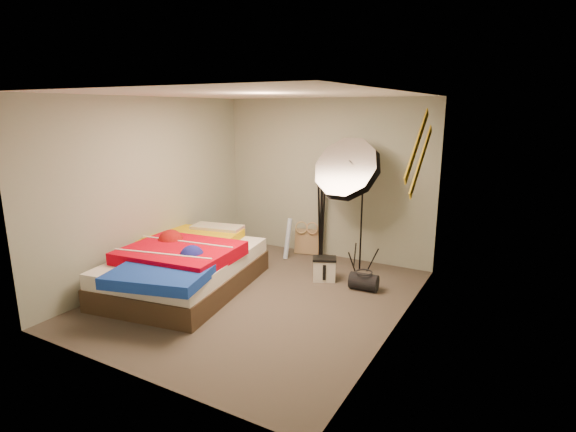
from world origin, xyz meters
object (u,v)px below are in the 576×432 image
Objects in this scene: wrapping_roll at (288,239)px; camera_tripod at (321,212)px; bed at (185,265)px; photo_umbrella at (349,171)px; duffel_bag at (364,282)px; tote_bag at (307,242)px; camera_case at (324,270)px.

camera_tripod is (0.42, 0.34, 0.42)m from wrapping_roll.
bed is 1.22× the size of photo_umbrella.
tote_bag is at bearing 139.12° from duffel_bag.
camera_case is 0.60m from duffel_bag.
duffel_bag is at bearing -50.39° from photo_umbrella.
camera_case is at bearing -62.16° from camera_tripod.
camera_tripod is (-0.59, 0.38, -0.73)m from photo_umbrella.
wrapping_roll is at bearing -141.12° from camera_tripod.
duffel_bag is (0.60, -0.06, -0.04)m from camera_case.
duffel_bag is at bearing -51.31° from tote_bag.
bed is at bearing -166.64° from camera_case.
camera_case is (0.75, -0.95, -0.05)m from tote_bag.
bed is (-1.49, -1.17, 0.17)m from camera_case.
wrapping_roll is at bearing 122.85° from camera_case.
duffel_bag is at bearing -30.33° from camera_case.
tote_bag is 0.20× the size of photo_umbrella.
photo_umbrella is (-0.50, 0.60, 1.36)m from duffel_bag.
photo_umbrella reaches higher than wrapping_roll.
tote_bag reaches higher than camera_case.
photo_umbrella reaches higher than camera_case.
camera_tripod is (1.01, 2.09, 0.43)m from bed.
wrapping_roll is at bearing 177.74° from photo_umbrella.
photo_umbrella is at bearing -40.28° from tote_bag.
bed is 2.36m from camera_tripod.
wrapping_roll is at bearing 71.51° from bed.
wrapping_roll reaches higher than bed.
bed is at bearing -133.10° from photo_umbrella.
tote_bag is at bearing 103.41° from camera_case.
bed reaches higher than tote_bag.
camera_case is at bearing -100.77° from photo_umbrella.
camera_tripod is (-1.09, 0.98, 0.63)m from duffel_bag.
wrapping_roll reaches higher than camera_case.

